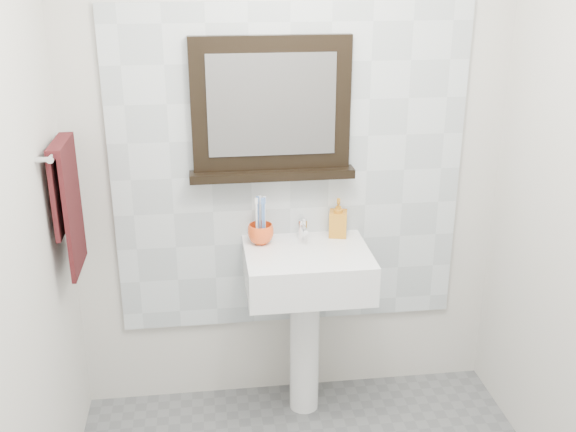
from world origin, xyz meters
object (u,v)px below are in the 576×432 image
Objects in this scene: hand_towel at (67,197)px; pedestal_sink at (307,287)px; toothbrush_cup at (261,234)px; framed_mirror at (271,112)px; soap_dispenser at (338,218)px.

pedestal_sink is at bearing 1.91° from hand_towel.
framed_mirror is at bearing 54.28° from toothbrush_cup.
hand_towel reaches higher than pedestal_sink.
soap_dispenser is 0.33× the size of hand_towel.
toothbrush_cup is 0.65× the size of soap_dispenser.
soap_dispenser reaches higher than pedestal_sink.
soap_dispenser is 0.58m from framed_mirror.
pedestal_sink is 1.31× the size of framed_mirror.
toothbrush_cup is 0.37m from soap_dispenser.
soap_dispenser reaches higher than toothbrush_cup.
toothbrush_cup is at bearing 152.78° from pedestal_sink.
hand_towel is (-0.79, -0.13, 0.26)m from toothbrush_cup.
toothbrush_cup is 0.55m from framed_mirror.
pedestal_sink is 0.32m from toothbrush_cup.
toothbrush_cup is at bearing -125.72° from framed_mirror.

